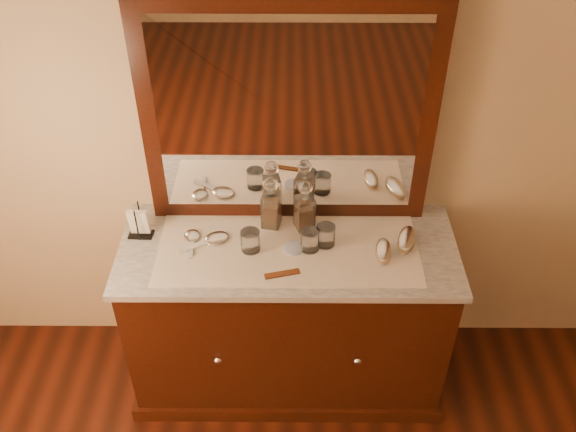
% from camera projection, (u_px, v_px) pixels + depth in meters
% --- Properties ---
extents(dresser_cabinet, '(1.40, 0.55, 0.82)m').
position_uv_depth(dresser_cabinet, '(288.00, 317.00, 2.92)').
color(dresser_cabinet, black).
rests_on(dresser_cabinet, floor).
extents(dresser_plinth, '(1.46, 0.59, 0.08)m').
position_uv_depth(dresser_plinth, '(288.00, 366.00, 3.15)').
color(dresser_plinth, black).
rests_on(dresser_plinth, floor).
extents(knob_left, '(0.04, 0.04, 0.04)m').
position_uv_depth(knob_left, '(218.00, 360.00, 2.67)').
color(knob_left, silver).
rests_on(knob_left, dresser_cabinet).
extents(knob_right, '(0.04, 0.04, 0.04)m').
position_uv_depth(knob_right, '(358.00, 361.00, 2.67)').
color(knob_right, silver).
rests_on(knob_right, dresser_cabinet).
extents(marble_top, '(1.44, 0.59, 0.03)m').
position_uv_depth(marble_top, '(288.00, 250.00, 2.65)').
color(marble_top, silver).
rests_on(marble_top, dresser_cabinet).
extents(mirror_frame, '(1.20, 0.08, 1.00)m').
position_uv_depth(mirror_frame, '(289.00, 114.00, 2.51)').
color(mirror_frame, black).
rests_on(mirror_frame, marble_top).
extents(mirror_glass, '(1.06, 0.01, 0.86)m').
position_uv_depth(mirror_glass, '(288.00, 119.00, 2.49)').
color(mirror_glass, white).
rests_on(mirror_glass, marble_top).
extents(lace_runner, '(1.10, 0.45, 0.00)m').
position_uv_depth(lace_runner, '(288.00, 250.00, 2.62)').
color(lace_runner, silver).
rests_on(lace_runner, marble_top).
extents(pin_dish, '(0.11, 0.11, 0.01)m').
position_uv_depth(pin_dish, '(294.00, 248.00, 2.61)').
color(pin_dish, white).
rests_on(pin_dish, lace_runner).
extents(comb, '(0.15, 0.06, 0.01)m').
position_uv_depth(comb, '(282.00, 274.00, 2.50)').
color(comb, brown).
rests_on(comb, lace_runner).
extents(napkin_rack, '(0.11, 0.07, 0.16)m').
position_uv_depth(napkin_rack, '(139.00, 224.00, 2.66)').
color(napkin_rack, black).
rests_on(napkin_rack, marble_top).
extents(decanter_left, '(0.09, 0.09, 0.25)m').
position_uv_depth(decanter_left, '(271.00, 207.00, 2.69)').
color(decanter_left, '#975416').
rests_on(decanter_left, lace_runner).
extents(decanter_right, '(0.10, 0.10, 0.25)m').
position_uv_depth(decanter_right, '(305.00, 210.00, 2.68)').
color(decanter_right, '#975416').
rests_on(decanter_right, lace_runner).
extents(brush_near, '(0.08, 0.15, 0.04)m').
position_uv_depth(brush_near, '(383.00, 251.00, 2.58)').
color(brush_near, '#A08162').
rests_on(brush_near, lace_runner).
extents(brush_far, '(0.11, 0.18, 0.05)m').
position_uv_depth(brush_far, '(407.00, 240.00, 2.63)').
color(brush_far, '#A08162').
rests_on(brush_far, lace_runner).
extents(hand_mirror_outer, '(0.08, 0.19, 0.02)m').
position_uv_depth(hand_mirror_outer, '(192.00, 238.00, 2.66)').
color(hand_mirror_outer, silver).
rests_on(hand_mirror_outer, lace_runner).
extents(hand_mirror_inner, '(0.22, 0.16, 0.02)m').
position_uv_depth(hand_mirror_inner, '(213.00, 240.00, 2.66)').
color(hand_mirror_inner, silver).
rests_on(hand_mirror_inner, lace_runner).
extents(tumblers, '(0.40, 0.12, 0.09)m').
position_uv_depth(tumblers, '(295.00, 239.00, 2.60)').
color(tumblers, white).
rests_on(tumblers, lace_runner).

